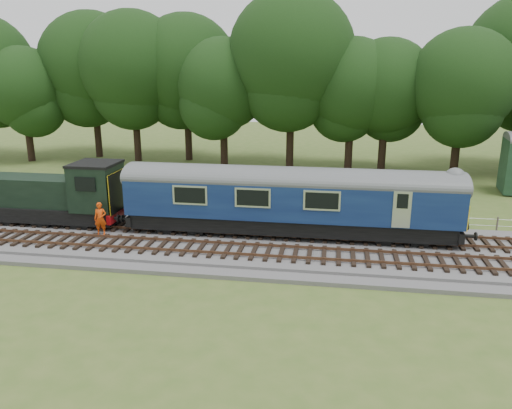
# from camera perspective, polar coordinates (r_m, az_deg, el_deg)

# --- Properties ---
(ground) EXTENTS (120.00, 120.00, 0.00)m
(ground) POSITION_cam_1_polar(r_m,az_deg,el_deg) (27.01, -1.12, -4.86)
(ground) COLOR #445F23
(ground) RESTS_ON ground
(ballast) EXTENTS (70.00, 7.00, 0.35)m
(ballast) POSITION_cam_1_polar(r_m,az_deg,el_deg) (26.94, -1.12, -4.51)
(ballast) COLOR #4C4C4F
(ballast) RESTS_ON ground
(track_north) EXTENTS (67.20, 2.40, 0.21)m
(track_north) POSITION_cam_1_polar(r_m,az_deg,el_deg) (28.16, -0.62, -3.08)
(track_north) COLOR black
(track_north) RESTS_ON ballast
(track_south) EXTENTS (67.20, 2.40, 0.21)m
(track_south) POSITION_cam_1_polar(r_m,az_deg,el_deg) (25.39, -1.77, -5.23)
(track_south) COLOR black
(track_south) RESTS_ON ballast
(fence) EXTENTS (64.00, 0.12, 1.00)m
(fence) POSITION_cam_1_polar(r_m,az_deg,el_deg) (31.20, 0.33, -1.99)
(fence) COLOR #6B6054
(fence) RESTS_ON ground
(tree_line) EXTENTS (70.00, 8.00, 18.00)m
(tree_line) POSITION_cam_1_polar(r_m,az_deg,el_deg) (48.04, 3.51, 4.30)
(tree_line) COLOR black
(tree_line) RESTS_ON ground
(dmu_railcar) EXTENTS (18.05, 2.86, 3.88)m
(dmu_railcar) POSITION_cam_1_polar(r_m,az_deg,el_deg) (27.27, 3.85, 1.06)
(dmu_railcar) COLOR black
(dmu_railcar) RESTS_ON ground
(shunter_loco) EXTENTS (8.91, 2.60, 3.38)m
(shunter_loco) POSITION_cam_1_polar(r_m,az_deg,el_deg) (31.80, -22.02, 0.88)
(shunter_loco) COLOR black
(shunter_loco) RESTS_ON ground
(worker) EXTENTS (0.75, 0.58, 1.84)m
(worker) POSITION_cam_1_polar(r_m,az_deg,el_deg) (28.90, -17.36, -1.55)
(worker) COLOR #E8460C
(worker) RESTS_ON ballast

